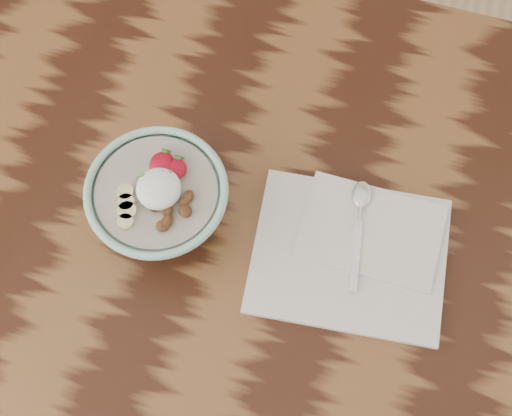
# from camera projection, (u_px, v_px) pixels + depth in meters

# --- Properties ---
(table) EXTENTS (1.60, 0.90, 0.75)m
(table) POSITION_uv_depth(u_px,v_px,m) (319.00, 267.00, 1.07)
(table) COLOR black
(table) RESTS_ON ground
(breakfast_bowl) EXTENTS (0.19, 0.19, 0.13)m
(breakfast_bowl) POSITION_uv_depth(u_px,v_px,m) (160.00, 202.00, 0.94)
(breakfast_bowl) COLOR #94C8B2
(breakfast_bowl) RESTS_ON table
(napkin) EXTENTS (0.28, 0.24, 0.02)m
(napkin) POSITION_uv_depth(u_px,v_px,m) (354.00, 250.00, 0.98)
(napkin) COLOR silver
(napkin) RESTS_ON table
(spoon) EXTENTS (0.04, 0.16, 0.01)m
(spoon) POSITION_uv_depth(u_px,v_px,m) (360.00, 209.00, 0.98)
(spoon) COLOR silver
(spoon) RESTS_ON napkin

